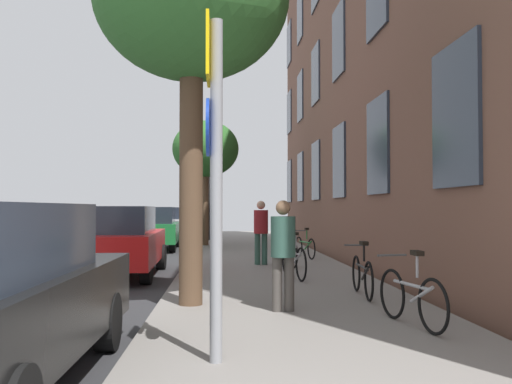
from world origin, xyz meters
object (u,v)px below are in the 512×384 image
at_px(bicycle_2, 294,260).
at_px(car_2, 154,228).
at_px(traffic_light, 206,184).
at_px(bicycle_3, 286,251).
at_px(pedestrian_0, 283,248).
at_px(pedestrian_1, 261,228).
at_px(tree_near, 192,1).
at_px(bicycle_4, 305,246).
at_px(car_1, 117,240).
at_px(tree_far, 206,150).
at_px(sign_post, 214,159).
at_px(bicycle_5, 285,240).
at_px(bicycle_0, 412,296).
at_px(bicycle_1, 362,275).
at_px(car_3, 184,222).

bearing_deg(bicycle_2, car_2, 112.65).
relative_size(traffic_light, bicycle_3, 2.29).
bearing_deg(pedestrian_0, bicycle_3, 83.18).
height_order(bicycle_2, pedestrian_1, pedestrian_1).
xyz_separation_m(tree_near, bicycle_4, (2.90, 7.85, -4.33)).
bearing_deg(pedestrian_0, car_2, 104.45).
distance_m(tree_near, car_1, 6.32).
bearing_deg(bicycle_4, tree_far, 117.64).
xyz_separation_m(bicycle_2, pedestrian_0, (-0.62, -3.69, 0.52)).
distance_m(sign_post, pedestrian_0, 2.96).
height_order(tree_near, pedestrian_0, tree_near).
distance_m(tree_near, bicycle_3, 7.24).
xyz_separation_m(pedestrian_0, car_1, (-3.30, 5.17, -0.18)).
distance_m(bicycle_2, bicycle_5, 7.23).
height_order(tree_near, bicycle_0, tree_near).
distance_m(bicycle_0, pedestrian_0, 1.93).
relative_size(bicycle_0, bicycle_3, 0.99).
bearing_deg(bicycle_1, bicycle_3, 98.72).
xyz_separation_m(traffic_light, bicycle_2, (2.24, -14.29, -2.20)).
height_order(bicycle_3, car_3, car_3).
distance_m(sign_post, pedestrian_1, 9.34).
height_order(bicycle_4, pedestrian_0, pedestrian_0).
xyz_separation_m(traffic_light, bicycle_3, (2.36, -11.88, -2.19)).
relative_size(pedestrian_1, car_2, 0.37).
bearing_deg(car_3, bicycle_3, -76.99).
bearing_deg(car_1, pedestrian_1, 22.95).
height_order(bicycle_4, pedestrian_1, pedestrian_1).
height_order(tree_far, bicycle_0, tree_far).
xyz_separation_m(sign_post, car_2, (-2.53, 16.10, -1.22)).
height_order(bicycle_1, car_3, car_3).
bearing_deg(tree_near, bicycle_3, 69.15).
height_order(sign_post, bicycle_1, sign_post).
relative_size(tree_near, bicycle_4, 3.61).
distance_m(traffic_light, pedestrian_0, 18.12).
bearing_deg(traffic_light, tree_near, -89.08).
relative_size(car_2, car_3, 1.06).
relative_size(bicycle_0, car_3, 0.39).
bearing_deg(bicycle_5, bicycle_2, -94.91).
xyz_separation_m(traffic_light, pedestrian_1, (1.75, -11.35, -1.63)).
xyz_separation_m(traffic_light, bicycle_1, (3.09, -16.69, -2.22)).
bearing_deg(pedestrian_0, bicycle_5, 83.53).
bearing_deg(bicycle_3, pedestrian_0, -96.82).
relative_size(sign_post, bicycle_5, 1.98).
xyz_separation_m(bicycle_1, bicycle_4, (0.09, 7.20, -0.01)).
distance_m(sign_post, tree_far, 17.15).
relative_size(bicycle_1, pedestrian_1, 1.04).
bearing_deg(pedestrian_0, bicycle_4, 79.62).
bearing_deg(bicycle_4, car_2, 135.09).
distance_m(bicycle_4, pedestrian_1, 2.42).
distance_m(bicycle_0, bicycle_5, 12.00).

